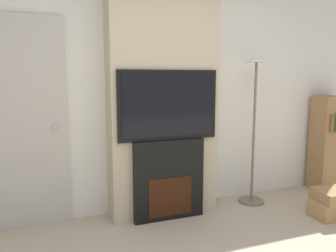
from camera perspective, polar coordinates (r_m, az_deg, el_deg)
wall_back at (r=3.68m, az=-1.96°, el=6.20°), size 6.00×0.06×2.70m
chimney_breast at (r=3.50m, az=-0.95°, el=6.09°), size 1.17×0.33×2.70m
fireplace at (r=3.51m, az=0.01°, el=-9.30°), size 0.76×0.15×0.85m
television at (r=3.35m, az=0.02°, el=3.63°), size 1.06×0.07×0.72m
floor_lamp at (r=3.93m, az=14.92°, el=4.54°), size 0.30×0.30×1.76m
box_stack at (r=4.00m, az=26.53°, el=-11.90°), size 0.41×0.38×0.31m
bookshelf at (r=4.88m, az=26.15°, el=-2.65°), size 0.42×0.32×1.25m
entry_door at (r=3.47m, az=-23.77°, el=0.26°), size 0.81×0.09×2.08m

